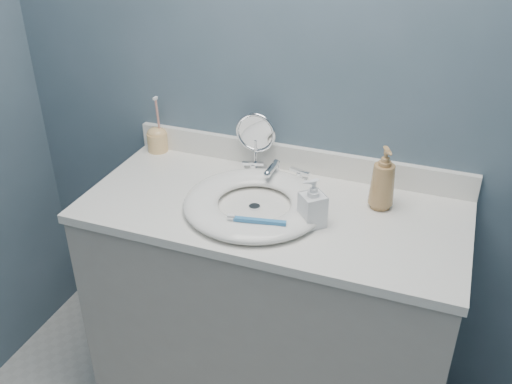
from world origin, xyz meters
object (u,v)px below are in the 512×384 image
at_px(soap_bottle_amber, 383,178).
at_px(makeup_mirror, 256,139).
at_px(soap_bottle_clear, 313,203).
at_px(toothbrush_holder, 157,139).

bearing_deg(soap_bottle_amber, makeup_mirror, 140.89).
bearing_deg(makeup_mirror, soap_bottle_amber, -13.83).
distance_m(soap_bottle_amber, soap_bottle_clear, 0.25).
height_order(makeup_mirror, toothbrush_holder, toothbrush_holder).
distance_m(makeup_mirror, toothbrush_holder, 0.41).
relative_size(makeup_mirror, soap_bottle_clear, 1.39).
distance_m(soap_bottle_amber, toothbrush_holder, 0.87).
bearing_deg(toothbrush_holder, makeup_mirror, -1.56).
bearing_deg(soap_bottle_clear, toothbrush_holder, -156.01).
height_order(makeup_mirror, soap_bottle_amber, makeup_mirror).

